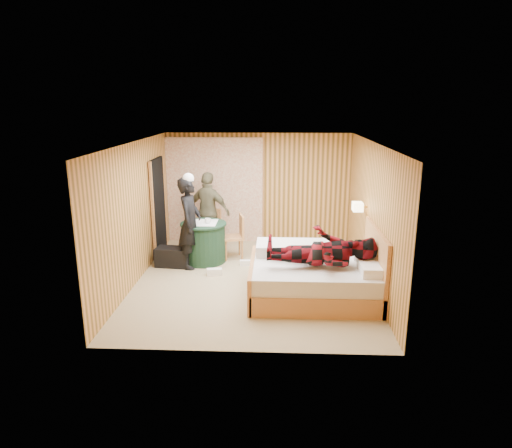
{
  "coord_description": "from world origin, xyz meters",
  "views": [
    {
      "loc": [
        0.41,
        -7.83,
        3.19
      ],
      "look_at": [
        0.06,
        0.06,
        1.05
      ],
      "focal_mm": 32.0,
      "sensor_mm": 36.0,
      "label": 1
    }
  ],
  "objects_px": {
    "wall_lamp": "(358,207)",
    "man_on_bed": "(322,242)",
    "bed": "(317,276)",
    "chair_near": "(237,233)",
    "round_table": "(204,242)",
    "duffel_bag": "(173,257)",
    "nightstand": "(354,263)",
    "man_at_table": "(209,212)",
    "chair_far": "(210,227)",
    "woman_standing": "(190,223)"
  },
  "relations": [
    {
      "from": "duffel_bag",
      "to": "man_on_bed",
      "type": "xyz_separation_m",
      "value": [
        2.77,
        -1.53,
        0.83
      ]
    },
    {
      "from": "wall_lamp",
      "to": "man_on_bed",
      "type": "xyz_separation_m",
      "value": [
        -0.77,
        -1.32,
        -0.28
      ]
    },
    {
      "from": "chair_near",
      "to": "chair_far",
      "type": "bearing_deg",
      "value": -140.92
    },
    {
      "from": "woman_standing",
      "to": "man_at_table",
      "type": "relative_size",
      "value": 1.04
    },
    {
      "from": "wall_lamp",
      "to": "man_on_bed",
      "type": "bearing_deg",
      "value": -120.34
    },
    {
      "from": "chair_far",
      "to": "nightstand",
      "type": "bearing_deg",
      "value": -3.61
    },
    {
      "from": "bed",
      "to": "man_on_bed",
      "type": "relative_size",
      "value": 1.23
    },
    {
      "from": "bed",
      "to": "chair_near",
      "type": "bearing_deg",
      "value": 129.23
    },
    {
      "from": "wall_lamp",
      "to": "bed",
      "type": "height_order",
      "value": "wall_lamp"
    },
    {
      "from": "nightstand",
      "to": "chair_far",
      "type": "bearing_deg",
      "value": 153.63
    },
    {
      "from": "nightstand",
      "to": "chair_far",
      "type": "xyz_separation_m",
      "value": [
        -2.89,
        1.43,
        0.27
      ]
    },
    {
      "from": "chair_far",
      "to": "man_at_table",
      "type": "distance_m",
      "value": 0.33
    },
    {
      "from": "round_table",
      "to": "chair_near",
      "type": "bearing_deg",
      "value": 21.92
    },
    {
      "from": "duffel_bag",
      "to": "round_table",
      "type": "bearing_deg",
      "value": 32.96
    },
    {
      "from": "round_table",
      "to": "chair_near",
      "type": "xyz_separation_m",
      "value": [
        0.65,
        0.26,
        0.12
      ]
    },
    {
      "from": "chair_far",
      "to": "man_on_bed",
      "type": "bearing_deg",
      "value": -26.97
    },
    {
      "from": "bed",
      "to": "man_at_table",
      "type": "distance_m",
      "value": 3.26
    },
    {
      "from": "round_table",
      "to": "duffel_bag",
      "type": "height_order",
      "value": "round_table"
    },
    {
      "from": "chair_near",
      "to": "man_at_table",
      "type": "height_order",
      "value": "man_at_table"
    },
    {
      "from": "bed",
      "to": "nightstand",
      "type": "distance_m",
      "value": 1.17
    },
    {
      "from": "nightstand",
      "to": "man_on_bed",
      "type": "relative_size",
      "value": 0.31
    },
    {
      "from": "nightstand",
      "to": "chair_near",
      "type": "relative_size",
      "value": 0.6
    },
    {
      "from": "chair_far",
      "to": "chair_near",
      "type": "bearing_deg",
      "value": -14.36
    },
    {
      "from": "duffel_bag",
      "to": "woman_standing",
      "type": "bearing_deg",
      "value": 2.59
    },
    {
      "from": "chair_near",
      "to": "woman_standing",
      "type": "height_order",
      "value": "woman_standing"
    },
    {
      "from": "chair_far",
      "to": "chair_near",
      "type": "distance_m",
      "value": 0.77
    },
    {
      "from": "wall_lamp",
      "to": "man_at_table",
      "type": "distance_m",
      "value": 3.27
    },
    {
      "from": "chair_near",
      "to": "man_at_table",
      "type": "xyz_separation_m",
      "value": [
        -0.65,
        0.52,
        0.33
      ]
    },
    {
      "from": "chair_far",
      "to": "duffel_bag",
      "type": "height_order",
      "value": "chair_far"
    },
    {
      "from": "wall_lamp",
      "to": "chair_far",
      "type": "xyz_separation_m",
      "value": [
        -2.94,
        1.23,
        -0.76
      ]
    },
    {
      "from": "chair_near",
      "to": "man_on_bed",
      "type": "xyz_separation_m",
      "value": [
        1.55,
        -2.09,
        0.49
      ]
    },
    {
      "from": "duffel_bag",
      "to": "chair_far",
      "type": "bearing_deg",
      "value": 65.08
    },
    {
      "from": "nightstand",
      "to": "chair_near",
      "type": "xyz_separation_m",
      "value": [
        -2.28,
        0.97,
        0.26
      ]
    },
    {
      "from": "chair_near",
      "to": "duffel_bag",
      "type": "bearing_deg",
      "value": -79.44
    },
    {
      "from": "woman_standing",
      "to": "man_on_bed",
      "type": "distance_m",
      "value": 2.84
    },
    {
      "from": "nightstand",
      "to": "woman_standing",
      "type": "distance_m",
      "value": 3.22
    },
    {
      "from": "chair_far",
      "to": "chair_near",
      "type": "relative_size",
      "value": 1.01
    },
    {
      "from": "nightstand",
      "to": "woman_standing",
      "type": "relative_size",
      "value": 0.31
    },
    {
      "from": "chair_far",
      "to": "wall_lamp",
      "type": "bearing_deg",
      "value": -0.02
    },
    {
      "from": "bed",
      "to": "man_on_bed",
      "type": "height_order",
      "value": "man_on_bed"
    },
    {
      "from": "round_table",
      "to": "man_on_bed",
      "type": "height_order",
      "value": "man_on_bed"
    },
    {
      "from": "chair_far",
      "to": "man_at_table",
      "type": "xyz_separation_m",
      "value": [
        -0.03,
        0.05,
        0.32
      ]
    },
    {
      "from": "man_on_bed",
      "to": "duffel_bag",
      "type": "bearing_deg",
      "value": 151.07
    },
    {
      "from": "chair_near",
      "to": "man_on_bed",
      "type": "bearing_deg",
      "value": 22.76
    },
    {
      "from": "woman_standing",
      "to": "bed",
      "type": "bearing_deg",
      "value": -113.31
    },
    {
      "from": "wall_lamp",
      "to": "man_on_bed",
      "type": "relative_size",
      "value": 0.15
    },
    {
      "from": "bed",
      "to": "chair_near",
      "type": "height_order",
      "value": "bed"
    },
    {
      "from": "nightstand",
      "to": "round_table",
      "type": "relative_size",
      "value": 0.59
    },
    {
      "from": "wall_lamp",
      "to": "round_table",
      "type": "distance_m",
      "value": 3.14
    },
    {
      "from": "chair_far",
      "to": "woman_standing",
      "type": "distance_m",
      "value": 1.13
    }
  ]
}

